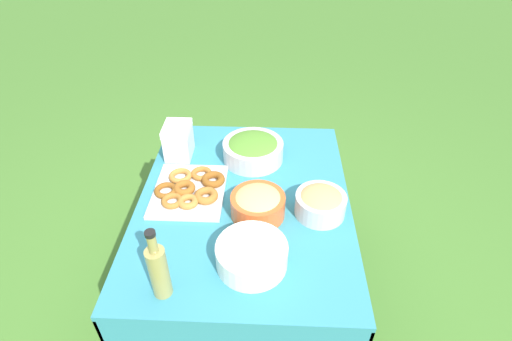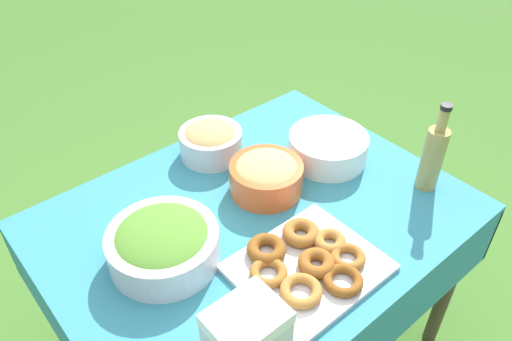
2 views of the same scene
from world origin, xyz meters
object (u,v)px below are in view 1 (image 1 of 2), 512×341
(olive_oil_bottle, at_px, (159,270))
(bread_bowl, at_px, (321,202))
(salad_bowl, at_px, (253,149))
(pasta_bowl, at_px, (258,203))
(cooler_box, at_px, (178,140))
(donut_platter, at_px, (190,189))
(plate_stack, at_px, (252,255))

(olive_oil_bottle, bearing_deg, bread_bowl, 126.23)
(bread_bowl, bearing_deg, salad_bowl, -141.33)
(olive_oil_bottle, relative_size, bread_bowl, 1.40)
(pasta_bowl, distance_m, cooler_box, 0.60)
(olive_oil_bottle, bearing_deg, salad_bowl, 161.08)
(pasta_bowl, bearing_deg, olive_oil_bottle, -37.95)
(donut_platter, xyz_separation_m, bread_bowl, (0.11, 0.59, 0.04))
(plate_stack, bearing_deg, cooler_box, -149.54)
(pasta_bowl, distance_m, bread_bowl, 0.27)
(donut_platter, height_order, olive_oil_bottle, olive_oil_bottle)
(pasta_bowl, distance_m, plate_stack, 0.27)
(pasta_bowl, distance_m, donut_platter, 0.35)
(donut_platter, relative_size, plate_stack, 1.41)
(bread_bowl, bearing_deg, cooler_box, -120.51)
(donut_platter, bearing_deg, olive_oil_bottle, -0.39)
(pasta_bowl, relative_size, cooler_box, 1.33)
(donut_platter, distance_m, plate_stack, 0.50)
(salad_bowl, distance_m, pasta_bowl, 0.41)
(pasta_bowl, height_order, bread_bowl, pasta_bowl)
(pasta_bowl, xyz_separation_m, cooler_box, (-0.43, -0.42, 0.03))
(olive_oil_bottle, distance_m, bread_bowl, 0.73)
(plate_stack, xyz_separation_m, cooler_box, (-0.70, -0.41, 0.04))
(salad_bowl, distance_m, olive_oil_bottle, 0.87)
(olive_oil_bottle, bearing_deg, pasta_bowl, 142.05)
(salad_bowl, height_order, donut_platter, salad_bowl)
(salad_bowl, height_order, pasta_bowl, same)
(donut_platter, bearing_deg, pasta_bowl, 67.64)
(pasta_bowl, height_order, olive_oil_bottle, olive_oil_bottle)
(pasta_bowl, bearing_deg, plate_stack, -2.56)
(bread_bowl, distance_m, cooler_box, 0.80)
(pasta_bowl, bearing_deg, bread_bowl, 94.32)
(pasta_bowl, bearing_deg, cooler_box, -135.30)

